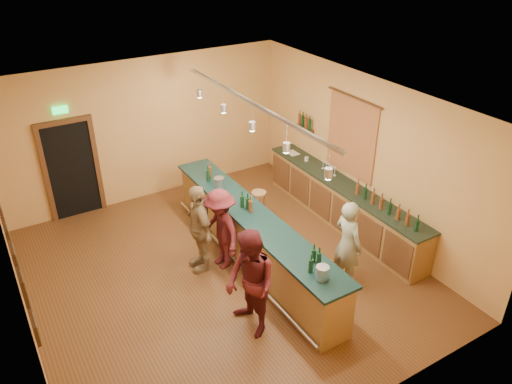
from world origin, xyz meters
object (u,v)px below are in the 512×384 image
bartender (348,244)px  bar_stool (259,198)px  back_counter (343,204)px  customer_b (199,228)px  customer_a (250,284)px  customer_c (220,229)px  tasting_bar (253,235)px

bartender → bar_stool: (-0.19, 2.62, -0.32)m
back_counter → customer_b: (-3.20, 0.19, 0.37)m
bar_stool → customer_b: bearing=-153.7°
customer_a → customer_c: size_ratio=1.14×
customer_a → customer_b: bearing=178.4°
tasting_bar → customer_a: bearing=-121.7°
customer_a → customer_b: 1.87m
bartender → customer_c: size_ratio=1.04×
customer_a → customer_c: (0.38, 1.71, -0.11)m
customer_b → bar_stool: (1.80, 0.89, -0.35)m
tasting_bar → customer_b: bearing=157.5°
customer_a → customer_b: customer_a is taller
customer_b → customer_c: 0.38m
customer_a → back_counter: bearing=116.8°
tasting_bar → bartender: (1.10, -1.36, 0.22)m
back_counter → customer_c: bearing=179.3°
customer_c → bar_stool: 1.81m
tasting_bar → customer_a: (-0.93, -1.50, 0.30)m
customer_b → customer_c: (0.35, -0.15, -0.06)m
customer_b → bartender: bearing=54.0°
customer_c → bartender: bearing=43.1°
back_counter → customer_c: (-2.85, 0.04, 0.31)m
customer_a → customer_c: bearing=167.0°
bar_stool → back_counter: bearing=-37.7°
back_counter → customer_c: size_ratio=2.87×
back_counter → bartender: 1.99m
tasting_bar → customer_c: (-0.55, 0.22, 0.19)m
bartender → customer_b: customer_b is taller
back_counter → tasting_bar: tasting_bar is taller
bartender → bar_stool: size_ratio=2.54×
customer_b → back_counter: bearing=91.5°
customer_b → customer_c: customer_b is taller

